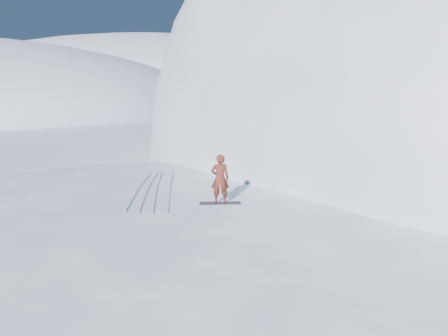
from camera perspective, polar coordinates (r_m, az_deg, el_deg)
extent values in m
plane|color=white|center=(13.66, -7.89, -18.03)|extent=(400.00, 400.00, 0.00)
ellipsoid|color=white|center=(16.01, -1.32, -12.84)|extent=(36.00, 28.00, 4.80)
ellipsoid|color=white|center=(32.60, 19.74, 0.21)|extent=(28.00, 24.00, 18.00)
ellipsoid|color=white|center=(128.87, -11.56, 10.25)|extent=(140.00, 90.00, 36.00)
ellipsoid|color=white|center=(13.77, -27.66, -19.34)|extent=(6.00, 5.40, 0.80)
ellipsoid|color=white|center=(19.33, -8.70, -8.19)|extent=(7.00, 6.30, 1.00)
ellipsoid|color=white|center=(17.10, 20.00, -11.91)|extent=(4.00, 3.60, 0.60)
cube|color=black|center=(14.78, -0.56, -5.01)|extent=(1.55, 0.58, 0.03)
imported|color=maroon|center=(14.51, -0.57, -1.54)|extent=(0.74, 0.56, 1.83)
cube|color=silver|center=(17.13, -12.15, -2.66)|extent=(1.22, 5.90, 0.04)
cube|color=silver|center=(16.99, -10.83, -2.73)|extent=(1.37, 5.87, 0.04)
cube|color=silver|center=(16.87, -9.65, -2.79)|extent=(1.61, 5.81, 0.04)
cube|color=silver|center=(16.71, -7.80, -2.89)|extent=(1.55, 5.83, 0.04)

